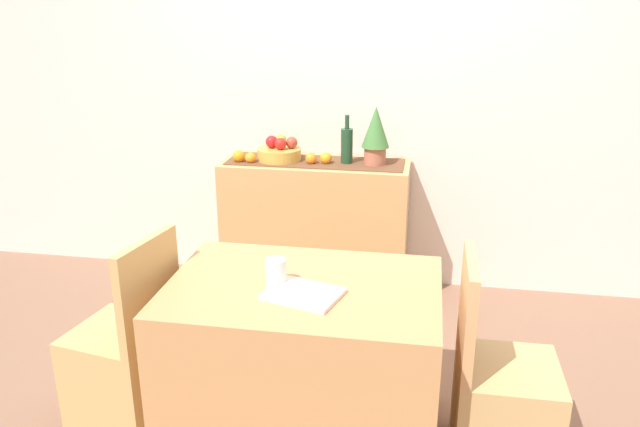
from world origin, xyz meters
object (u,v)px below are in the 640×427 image
Objects in this scene: fruit_bowl at (279,154)px; coffee_cup at (276,272)px; wine_bottle at (347,145)px; potted_plant at (376,133)px; chair_by_corner at (501,406)px; dining_table at (304,364)px; chair_near_window at (126,367)px; sideboard_console at (316,228)px; open_book at (303,294)px.

fruit_bowl is 2.50× the size of coffee_cup.
potted_plant reaches higher than wine_bottle.
dining_table is at bearing 179.99° from chair_by_corner.
chair_near_window is 1.62m from chair_by_corner.
open_book is at bearing -81.48° from sideboard_console.
open_book is at bearing -88.59° from wine_bottle.
wine_bottle reaches higher than dining_table.
fruit_bowl reaches higher than chair_by_corner.
chair_near_window is (-0.37, -1.44, -0.64)m from fruit_bowl.
wine_bottle is (0.19, 0.00, 0.55)m from sideboard_console.
potted_plant reaches higher than dining_table.
fruit_bowl is 1.62m from chair_near_window.
wine_bottle is 1.55m from open_book.
open_book is at bearing -173.06° from chair_by_corner.
wine_bottle is at bearing 180.00° from potted_plant.
sideboard_console is 4.10× the size of open_book.
fruit_bowl is (-0.23, 0.00, 0.47)m from sideboard_console.
open_book is (-0.13, -1.54, -0.31)m from potted_plant.
fruit_bowl is at bearing 122.71° from open_book.
chair_by_corner is at bearing -65.32° from potted_plant.
dining_table is 0.82m from chair_near_window.
fruit_bowl is 1.61m from open_book.
sideboard_console is at bearing 180.00° from wine_bottle.
chair_near_window is at bearing 179.09° from coffee_cup.
fruit_bowl is 0.30× the size of chair_by_corner.
open_book is 2.60× the size of coffee_cup.
coffee_cup is 0.12× the size of chair_near_window.
chair_near_window reaches higher than open_book.
wine_bottle is 2.76× the size of coffee_cup.
potted_plant is 0.32× the size of dining_table.
sideboard_console is 3.25× the size of potted_plant.
coffee_cup is (0.33, -1.45, -0.11)m from fruit_bowl.
dining_table is at bearing -89.19° from wine_bottle.
chair_by_corner is (1.02, -1.44, -0.17)m from sideboard_console.
dining_table is 0.82m from chair_by_corner.
coffee_cup is at bearing -77.24° from fruit_bowl.
fruit_bowl is at bearing 180.00° from wine_bottle.
coffee_cup is (-0.13, 0.08, 0.04)m from open_book.
coffee_cup is 0.12× the size of chair_by_corner.
potted_plant is at bearing 84.00° from dining_table.
fruit_bowl is 0.30× the size of chair_near_window.
wine_bottle is at bearing 61.21° from chair_near_window.
potted_plant reaches higher than fruit_bowl.
fruit_bowl reaches higher than chair_near_window.
fruit_bowl is 2.01m from chair_by_corner.
fruit_bowl is 1.49m from coffee_cup.
wine_bottle is 1.47m from coffee_cup.
dining_table is (0.02, -1.44, -0.61)m from wine_bottle.
potted_plant is 1.26× the size of open_book.
sideboard_console is 1.57m from chair_near_window.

